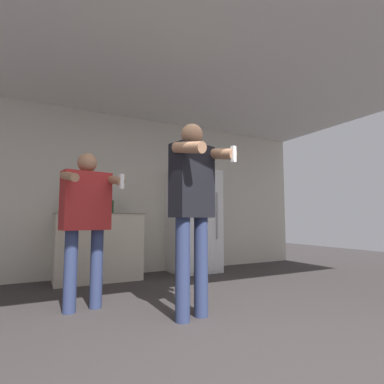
{
  "coord_description": "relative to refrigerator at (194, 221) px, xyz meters",
  "views": [
    {
      "loc": [
        -1.24,
        -1.41,
        0.86
      ],
      "look_at": [
        0.01,
        0.98,
        1.11
      ],
      "focal_mm": 28.0,
      "sensor_mm": 36.0,
      "label": 1
    }
  ],
  "objects": [
    {
      "name": "person_man_side",
      "position": [
        -1.93,
        -1.36,
        0.08
      ],
      "size": [
        0.56,
        0.53,
        1.52
      ],
      "color": "navy",
      "rests_on": "ground_plane"
    },
    {
      "name": "wall_back",
      "position": [
        -1.13,
        0.35,
        0.44
      ],
      "size": [
        7.0,
        0.06,
        2.55
      ],
      "color": "beige",
      "rests_on": "ground_plane"
    },
    {
      "name": "bottle_brown_liquor",
      "position": [
        -1.37,
        0.07,
        0.22
      ],
      "size": [
        0.07,
        0.07,
        0.27
      ],
      "color": "#194723",
      "rests_on": "counter"
    },
    {
      "name": "bottle_clear_vodka",
      "position": [
        -1.65,
        0.07,
        0.25
      ],
      "size": [
        0.06,
        0.06,
        0.34
      ],
      "color": "silver",
      "rests_on": "counter"
    },
    {
      "name": "ground_plane",
      "position": [
        -1.13,
        -3.04,
        -0.84
      ],
      "size": [
        14.0,
        14.0,
        0.0
      ],
      "primitive_type": "plane",
      "color": "#383333"
    },
    {
      "name": "person_woman_foreground",
      "position": [
        -1.12,
        -2.07,
        0.19
      ],
      "size": [
        0.54,
        0.53,
        1.74
      ],
      "color": "navy",
      "rests_on": "ground_plane"
    },
    {
      "name": "refrigerator",
      "position": [
        0.0,
        0.0,
        0.0
      ],
      "size": [
        0.77,
        0.66,
        1.68
      ],
      "color": "white",
      "rests_on": "ground_plane"
    },
    {
      "name": "counter",
      "position": [
        -1.55,
        0.02,
        -0.36
      ],
      "size": [
        1.2,
        0.62,
        0.95
      ],
      "color": "#BCB29E",
      "rests_on": "ground_plane"
    },
    {
      "name": "ceiling_slab",
      "position": [
        -1.13,
        -1.36,
        1.74
      ],
      "size": [
        7.0,
        3.87,
        0.05
      ],
      "color": "silver",
      "rests_on": "wall_back"
    },
    {
      "name": "bottle_short_whiskey",
      "position": [
        -1.47,
        0.07,
        0.21
      ],
      "size": [
        0.08,
        0.08,
        0.26
      ],
      "color": "maroon",
      "rests_on": "counter"
    },
    {
      "name": "bottle_dark_rum",
      "position": [
        -1.96,
        0.07,
        0.23
      ],
      "size": [
        0.07,
        0.07,
        0.31
      ],
      "color": "black",
      "rests_on": "counter"
    }
  ]
}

